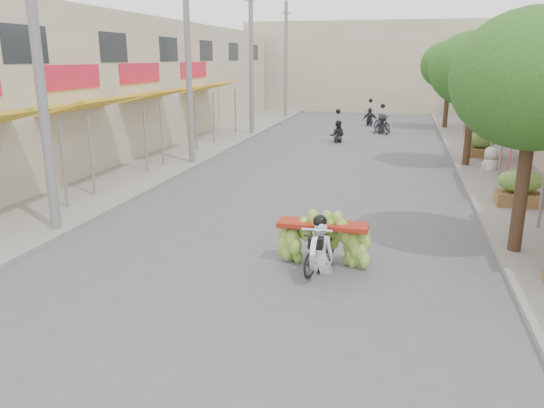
% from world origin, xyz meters
% --- Properties ---
extents(ground, '(120.00, 120.00, 0.00)m').
position_xyz_m(ground, '(0.00, 0.00, 0.00)').
color(ground, '#515156').
rests_on(ground, ground).
extents(sidewalk_left, '(4.00, 60.00, 0.12)m').
position_xyz_m(sidewalk_left, '(-7.00, 15.00, 0.06)').
color(sidewalk_left, gray).
rests_on(sidewalk_left, ground).
extents(sidewalk_right, '(4.00, 60.00, 0.12)m').
position_xyz_m(sidewalk_right, '(7.00, 15.00, 0.06)').
color(sidewalk_right, gray).
rests_on(sidewalk_right, ground).
extents(shophouse_row_left, '(9.77, 40.00, 6.00)m').
position_xyz_m(shophouse_row_left, '(-11.98, 13.98, 3.00)').
color(shophouse_row_left, '#B8AC91').
rests_on(shophouse_row_left, ground).
extents(far_building, '(20.00, 6.00, 7.00)m').
position_xyz_m(far_building, '(0.00, 38.00, 3.50)').
color(far_building, '#B8AC91').
rests_on(far_building, ground).
extents(utility_pole_near, '(0.60, 0.24, 8.00)m').
position_xyz_m(utility_pole_near, '(-5.40, 3.00, 4.03)').
color(utility_pole_near, slate).
rests_on(utility_pole_near, ground).
extents(utility_pole_mid, '(0.60, 0.24, 8.00)m').
position_xyz_m(utility_pole_mid, '(-5.40, 12.00, 4.03)').
color(utility_pole_mid, slate).
rests_on(utility_pole_mid, ground).
extents(utility_pole_far, '(0.60, 0.24, 8.00)m').
position_xyz_m(utility_pole_far, '(-5.40, 21.00, 4.03)').
color(utility_pole_far, slate).
rests_on(utility_pole_far, ground).
extents(utility_pole_back, '(0.60, 0.24, 8.00)m').
position_xyz_m(utility_pole_back, '(-5.40, 30.00, 4.03)').
color(utility_pole_back, slate).
rests_on(utility_pole_back, ground).
extents(street_tree_near, '(3.40, 3.40, 5.25)m').
position_xyz_m(street_tree_near, '(5.40, 4.00, 3.78)').
color(street_tree_near, '#3A2719').
rests_on(street_tree_near, ground).
extents(street_tree_mid, '(3.40, 3.40, 5.25)m').
position_xyz_m(street_tree_mid, '(5.40, 14.00, 3.78)').
color(street_tree_mid, '#3A2719').
rests_on(street_tree_mid, ground).
extents(street_tree_far, '(3.40, 3.40, 5.25)m').
position_xyz_m(street_tree_far, '(5.40, 26.00, 3.78)').
color(street_tree_far, '#3A2719').
rests_on(street_tree_far, ground).
extents(produce_crate_mid, '(1.20, 0.88, 1.16)m').
position_xyz_m(produce_crate_mid, '(6.20, 8.00, 0.71)').
color(produce_crate_mid, brown).
rests_on(produce_crate_mid, ground).
extents(produce_crate_far, '(1.20, 0.88, 1.16)m').
position_xyz_m(produce_crate_far, '(6.20, 16.00, 0.71)').
color(produce_crate_far, brown).
rests_on(produce_crate_far, ground).
extents(banana_motorbike, '(2.20, 1.77, 2.03)m').
position_xyz_m(banana_motorbike, '(1.36, 2.25, 0.69)').
color(banana_motorbike, black).
rests_on(banana_motorbike, ground).
extents(market_umbrella, '(2.13, 2.13, 1.60)m').
position_xyz_m(market_umbrella, '(5.89, 7.98, 2.40)').
color(market_umbrella, red).
rests_on(market_umbrella, ground).
extents(pedestrian, '(1.02, 0.87, 1.78)m').
position_xyz_m(pedestrian, '(6.16, 13.08, 1.01)').
color(pedestrian, silver).
rests_on(pedestrian, ground).
extents(bg_motorbike_a, '(0.80, 1.43, 1.95)m').
position_xyz_m(bg_motorbike_a, '(-0.35, 19.38, 0.78)').
color(bg_motorbike_a, black).
rests_on(bg_motorbike_a, ground).
extents(bg_motorbike_b, '(1.43, 1.91, 1.95)m').
position_xyz_m(bg_motorbike_b, '(1.74, 23.15, 0.82)').
color(bg_motorbike_b, black).
rests_on(bg_motorbike_b, ground).
extents(bg_motorbike_c, '(1.04, 1.68, 1.95)m').
position_xyz_m(bg_motorbike_c, '(0.84, 26.88, 0.80)').
color(bg_motorbike_c, black).
rests_on(bg_motorbike_c, ground).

